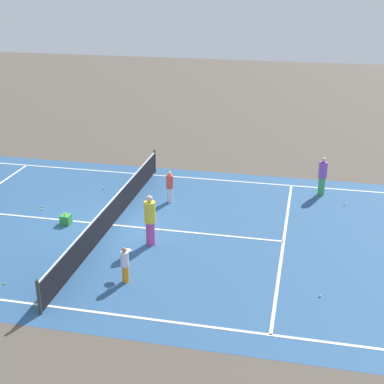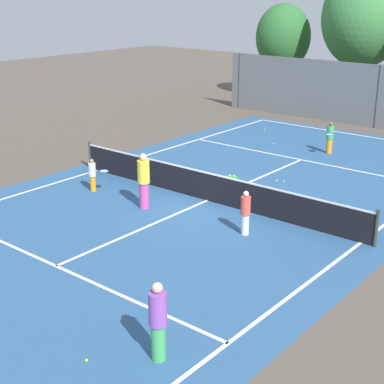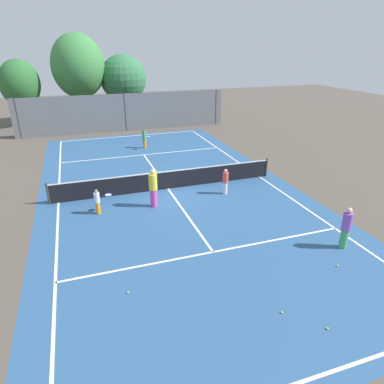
% 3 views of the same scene
% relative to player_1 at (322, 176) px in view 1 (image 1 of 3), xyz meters
% --- Properties ---
extents(ground_plane, '(80.00, 80.00, 0.00)m').
position_rel_player_1_xyz_m(ground_plane, '(-4.77, 7.68, -0.85)').
color(ground_plane, brown).
extents(court_surface, '(13.00, 25.00, 0.01)m').
position_rel_player_1_xyz_m(court_surface, '(-4.77, 7.68, -0.85)').
color(court_surface, '#2D5684').
rests_on(court_surface, ground_plane).
extents(tennis_net, '(11.90, 0.10, 1.10)m').
position_rel_player_1_xyz_m(tennis_net, '(-4.77, 7.68, -0.34)').
color(tennis_net, '#333833').
rests_on(tennis_net, ground_plane).
extents(player_1, '(0.36, 0.36, 1.66)m').
position_rel_player_1_xyz_m(player_1, '(0.00, 0.00, 0.00)').
color(player_1, '#3FA559').
rests_on(player_1, ground_plane).
extents(player_2, '(0.39, 0.39, 1.85)m').
position_rel_player_1_xyz_m(player_2, '(-5.95, 5.83, 0.09)').
color(player_2, '#D14799').
rests_on(player_2, ground_plane).
extents(player_3, '(0.84, 0.41, 1.18)m').
position_rel_player_1_xyz_m(player_3, '(-8.48, 5.89, -0.23)').
color(player_3, orange).
rests_on(player_3, ground_plane).
extents(player_4, '(0.29, 0.29, 1.34)m').
position_rel_player_1_xyz_m(player_4, '(-2.16, 6.10, -0.16)').
color(player_4, silver).
rests_on(player_4, ground_plane).
extents(ball_crate, '(0.38, 0.36, 0.43)m').
position_rel_player_1_xyz_m(ball_crate, '(-5.03, 9.42, -0.67)').
color(ball_crate, green).
rests_on(ball_crate, ground_plane).
extents(tennis_ball_0, '(0.07, 0.07, 0.07)m').
position_rel_player_1_xyz_m(tennis_ball_0, '(-1.40, 9.27, -0.82)').
color(tennis_ball_0, '#CCE533').
rests_on(tennis_ball_0, ground_plane).
extents(tennis_ball_2, '(0.07, 0.07, 0.07)m').
position_rel_player_1_xyz_m(tennis_ball_2, '(-1.02, -0.95, -0.82)').
color(tennis_ball_2, '#CCE533').
rests_on(tennis_ball_2, ground_plane).
extents(tennis_ball_6, '(0.07, 0.07, 0.07)m').
position_rel_player_1_xyz_m(tennis_ball_6, '(-9.46, 9.47, -0.82)').
color(tennis_ball_6, '#CCE533').
rests_on(tennis_ball_6, ground_plane).
extents(tennis_ball_7, '(0.07, 0.07, 0.07)m').
position_rel_player_1_xyz_m(tennis_ball_7, '(-4.04, 10.93, -0.82)').
color(tennis_ball_7, '#CCE533').
rests_on(tennis_ball_7, ground_plane).
extents(tennis_ball_8, '(0.07, 0.07, 0.07)m').
position_rel_player_1_xyz_m(tennis_ball_8, '(-3.78, 11.00, -0.82)').
color(tennis_ball_8, '#CCE533').
rests_on(tennis_ball_8, ground_plane).
extents(tennis_ball_10, '(0.07, 0.07, 0.07)m').
position_rel_player_1_xyz_m(tennis_ball_10, '(-8.12, -0.00, -0.82)').
color(tennis_ball_10, '#CCE533').
rests_on(tennis_ball_10, ground_plane).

